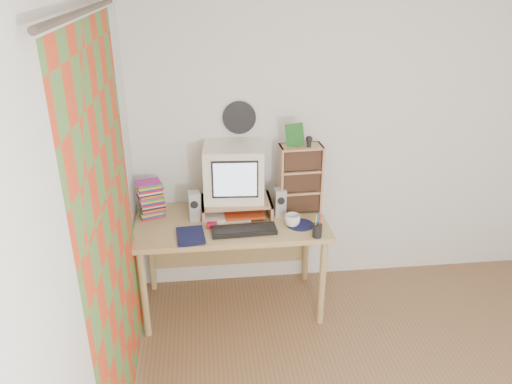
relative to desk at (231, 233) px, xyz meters
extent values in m
plane|color=white|center=(1.03, 0.31, 0.63)|extent=(3.50, 0.00, 3.50)
plane|color=white|center=(-0.72, -1.44, 0.63)|extent=(0.00, 3.50, 3.50)
plane|color=red|center=(-0.68, -0.96, 0.53)|extent=(0.00, 2.20, 2.20)
cylinder|color=black|center=(0.10, 0.29, 0.81)|extent=(0.25, 0.02, 0.25)
cube|color=tan|center=(0.00, -0.06, 0.11)|extent=(1.40, 0.70, 0.04)
cube|color=tan|center=(0.00, 0.27, -0.24)|extent=(1.33, 0.02, 0.41)
cylinder|color=tan|center=(-0.64, -0.35, -0.26)|extent=(0.05, 0.05, 0.71)
cylinder|color=tan|center=(0.64, -0.35, -0.26)|extent=(0.05, 0.05, 0.71)
cylinder|color=tan|center=(-0.64, 0.23, -0.26)|extent=(0.05, 0.05, 0.71)
cylinder|color=tan|center=(0.64, 0.23, -0.26)|extent=(0.05, 0.05, 0.71)
cube|color=#AB7F5A|center=(-0.20, 0.04, 0.19)|extent=(0.02, 0.30, 0.12)
cube|color=#AB7F5A|center=(0.30, 0.04, 0.19)|extent=(0.02, 0.30, 0.12)
cube|color=#AB7F5A|center=(0.05, 0.04, 0.24)|extent=(0.52, 0.30, 0.02)
cube|color=white|center=(0.04, 0.09, 0.46)|extent=(0.45, 0.45, 0.40)
cube|color=silver|center=(-0.26, -0.02, 0.25)|extent=(0.09, 0.09, 0.22)
cube|color=silver|center=(0.37, -0.01, 0.24)|extent=(0.09, 0.09, 0.22)
cube|color=black|center=(0.08, -0.25, 0.15)|extent=(0.46, 0.17, 0.03)
cube|color=#AB7F5A|center=(0.53, 0.06, 0.40)|extent=(0.32, 0.18, 0.52)
imported|color=white|center=(0.43, -0.19, 0.18)|extent=(0.11, 0.11, 0.09)
imported|color=#0F1238|center=(-0.39, -0.29, 0.16)|extent=(0.24, 0.19, 0.05)
cylinder|color=#111035|center=(0.50, -0.19, 0.14)|extent=(0.25, 0.25, 0.00)
cube|color=#B2122F|center=(-0.14, -0.15, 0.15)|extent=(0.08, 0.05, 0.04)
cube|color=#19581B|center=(0.48, 0.05, 0.74)|extent=(0.13, 0.04, 0.17)
camera|label=1|loc=(-0.18, -3.33, 1.83)|focal=35.00mm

